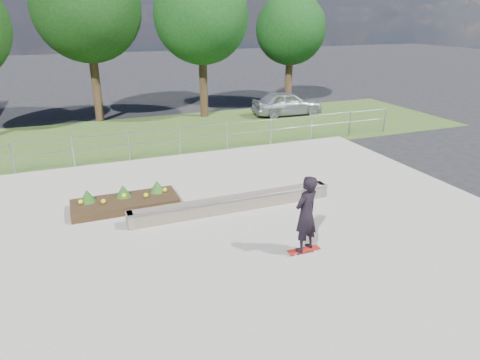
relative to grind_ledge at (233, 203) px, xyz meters
name	(u,v)px	position (x,y,z in m)	size (l,w,h in m)	color
ground	(255,242)	(-0.13, -1.84, -0.26)	(120.00, 120.00, 0.00)	black
grass_verge	(162,135)	(-0.13, 9.16, -0.25)	(30.00, 8.00, 0.02)	#334D1F
concrete_slab	(255,241)	(-0.13, -1.84, -0.23)	(15.00, 15.00, 0.06)	gray
fence	(180,138)	(-0.13, 5.66, 0.51)	(20.06, 0.06, 1.20)	gray
tree_mid_left	(87,8)	(-2.63, 13.16, 5.34)	(5.25, 5.25, 8.25)	#332114
tree_mid_right	(201,16)	(2.87, 12.16, 4.97)	(4.90, 4.90, 7.70)	black
tree_far_right	(291,29)	(8.87, 13.66, 4.21)	(4.20, 4.20, 6.60)	#382616
grind_ledge	(233,203)	(0.00, 0.00, 0.00)	(6.00, 0.44, 0.43)	brown
planter_bed	(125,201)	(-2.87, 1.36, -0.02)	(3.00, 1.20, 0.61)	black
skateboarder	(306,214)	(0.72, -2.82, 0.80)	(0.80, 0.66, 1.93)	white
parked_car	(287,103)	(7.31, 10.77, 0.41)	(1.59, 3.94, 1.34)	#9EA2A7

